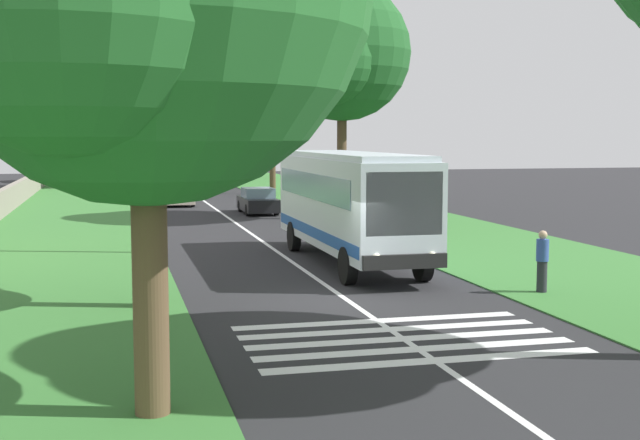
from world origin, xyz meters
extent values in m
plane|color=#262628|center=(0.00, 0.00, 0.00)|extent=(160.00, 160.00, 0.00)
cube|color=#387533|center=(15.00, 8.20, 0.02)|extent=(120.00, 8.00, 0.04)
cube|color=#387533|center=(15.00, -8.20, 0.02)|extent=(120.00, 8.00, 0.04)
cube|color=silver|center=(15.00, 0.00, 0.00)|extent=(110.00, 0.16, 0.01)
cube|color=silver|center=(5.94, -1.80, 2.10)|extent=(11.00, 2.50, 2.90)
cube|color=slate|center=(6.24, -1.80, 2.62)|extent=(9.68, 2.54, 0.85)
cube|color=slate|center=(0.48, -1.80, 2.45)|extent=(0.08, 2.20, 1.74)
cube|color=#1E4C9E|center=(5.94, -1.80, 1.10)|extent=(10.78, 2.53, 0.36)
cube|color=silver|center=(5.94, -1.80, 3.64)|extent=(10.56, 2.30, 0.18)
cube|color=black|center=(0.36, -1.80, 0.87)|extent=(0.16, 2.40, 0.40)
sphere|color=#F2EDCC|center=(0.42, -1.00, 1.00)|extent=(0.24, 0.24, 0.24)
sphere|color=#F2EDCC|center=(0.42, -2.60, 1.00)|extent=(0.24, 0.24, 0.24)
cylinder|color=black|center=(2.04, -0.65, 0.55)|extent=(1.10, 0.32, 1.10)
cylinder|color=black|center=(9.44, -0.65, 0.55)|extent=(1.10, 0.32, 1.10)
cylinder|color=black|center=(2.04, -2.95, 0.55)|extent=(1.10, 0.32, 1.10)
cylinder|color=black|center=(9.44, -2.95, 0.55)|extent=(1.10, 0.32, 1.10)
cube|color=silver|center=(-6.39, 0.00, 0.00)|extent=(0.45, 6.80, 0.01)
cube|color=silver|center=(-5.49, 0.00, 0.00)|extent=(0.45, 6.80, 0.01)
cube|color=silver|center=(-4.59, 0.00, 0.00)|extent=(0.45, 6.80, 0.01)
cube|color=silver|center=(-3.69, 0.00, 0.00)|extent=(0.45, 6.80, 0.01)
cube|color=silver|center=(-2.79, 0.00, 0.00)|extent=(0.45, 6.80, 0.01)
cube|color=black|center=(24.92, -1.94, 0.53)|extent=(4.30, 1.75, 0.70)
cube|color=slate|center=(24.82, -1.94, 1.15)|extent=(2.00, 1.61, 0.55)
cylinder|color=black|center=(23.57, -1.16, 0.32)|extent=(0.64, 0.22, 0.64)
cylinder|color=black|center=(26.27, -1.16, 0.32)|extent=(0.64, 0.22, 0.64)
cylinder|color=black|center=(23.57, -2.72, 0.32)|extent=(0.64, 0.22, 0.64)
cylinder|color=black|center=(26.27, -2.72, 0.32)|extent=(0.64, 0.22, 0.64)
cube|color=#B7A893|center=(31.58, 1.93, 0.53)|extent=(4.30, 1.75, 0.70)
cube|color=slate|center=(31.48, 1.93, 1.15)|extent=(2.00, 1.61, 0.55)
cylinder|color=black|center=(30.23, 2.71, 0.32)|extent=(0.64, 0.22, 0.64)
cylinder|color=black|center=(32.93, 2.71, 0.32)|extent=(0.64, 0.22, 0.64)
cylinder|color=black|center=(30.23, 1.15, 0.32)|extent=(0.64, 0.22, 0.64)
cylinder|color=black|center=(32.93, 1.15, 0.32)|extent=(0.64, 0.22, 0.64)
cylinder|color=brown|center=(-8.35, 5.40, 2.40)|extent=(0.54, 0.54, 4.72)
sphere|color=#286B2D|center=(-6.31, 5.40, 6.12)|extent=(4.95, 4.95, 4.95)
cylinder|color=brown|center=(60.47, 5.41, 2.09)|extent=(0.39, 0.39, 4.09)
sphere|color=#337A38|center=(60.47, 5.41, 5.96)|extent=(6.64, 6.64, 6.64)
sphere|color=#337A38|center=(62.46, 5.41, 5.46)|extent=(4.18, 4.18, 4.18)
sphere|color=#337A38|center=(58.81, 6.41, 5.46)|extent=(4.82, 4.82, 4.82)
cylinder|color=brown|center=(0.10, 5.20, 2.30)|extent=(0.54, 0.54, 4.52)
sphere|color=#19471E|center=(0.10, 5.20, 5.82)|extent=(4.57, 4.57, 4.57)
sphere|color=#19471E|center=(1.48, 5.20, 5.47)|extent=(2.90, 2.90, 2.90)
sphere|color=#19471E|center=(-1.04, 5.89, 5.47)|extent=(3.02, 3.02, 3.02)
cylinder|color=#4C3826|center=(51.59, 5.08, 2.51)|extent=(0.46, 0.46, 4.95)
sphere|color=#1E5623|center=(51.59, 5.08, 6.72)|extent=(6.29, 6.29, 6.29)
sphere|color=#1E5623|center=(53.47, 5.08, 6.24)|extent=(4.17, 4.17, 4.17)
sphere|color=#1E5623|center=(50.01, 6.03, 6.24)|extent=(4.17, 4.17, 4.17)
cylinder|color=#4C3826|center=(20.65, -5.58, 3.32)|extent=(0.50, 0.50, 6.55)
sphere|color=#1E5623|center=(20.65, -5.58, 8.52)|extent=(7.00, 7.00, 7.00)
sphere|color=#1E5623|center=(22.75, -5.58, 7.99)|extent=(4.92, 4.92, 4.92)
sphere|color=#1E5623|center=(18.90, -4.53, 7.99)|extent=(4.51, 4.51, 4.51)
cylinder|color=#3D2D1E|center=(63.06, -5.76, 3.51)|extent=(0.38, 0.38, 6.93)
sphere|color=#286B2D|center=(63.06, -5.76, 9.06)|extent=(7.57, 7.57, 7.57)
sphere|color=#286B2D|center=(65.34, -5.76, 8.49)|extent=(5.08, 5.08, 5.08)
sphere|color=#286B2D|center=(61.17, -4.63, 8.49)|extent=(5.10, 5.10, 5.10)
cylinder|color=#4C3826|center=(40.19, -5.67, 3.42)|extent=(0.45, 0.45, 6.75)
sphere|color=#337A38|center=(40.19, -5.67, 8.47)|extent=(6.09, 6.09, 6.09)
sphere|color=#337A38|center=(42.02, -5.67, 8.01)|extent=(3.49, 3.49, 3.49)
sphere|color=#337A38|center=(38.67, -4.75, 8.01)|extent=(4.48, 4.48, 4.48)
cylinder|color=#473828|center=(10.05, 4.75, 3.99)|extent=(0.24, 0.24, 7.90)
cube|color=#3D3326|center=(10.05, 4.75, 7.34)|extent=(0.12, 1.40, 0.12)
cylinder|color=#26262D|center=(-0.57, -5.42, 0.46)|extent=(0.28, 0.28, 0.85)
cylinder|color=#334C99|center=(-0.57, -5.42, 1.19)|extent=(0.34, 0.34, 0.60)
sphere|color=tan|center=(-0.57, -5.42, 1.61)|extent=(0.24, 0.24, 0.24)
camera|label=1|loc=(-21.25, 5.95, 4.29)|focal=47.54mm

